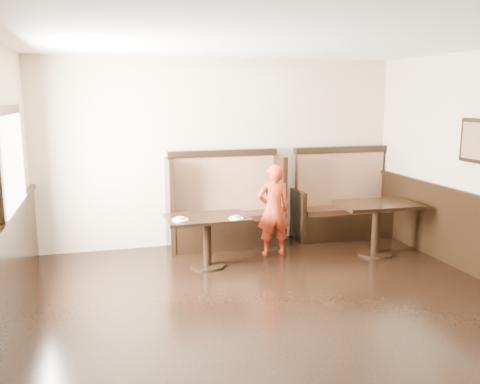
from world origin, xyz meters
name	(u,v)px	position (x,y,z in m)	size (l,w,h in m)	color
ground	(311,345)	(0.00, 0.00, 0.00)	(7.00, 7.00, 0.00)	black
room_shell	(271,268)	(-0.30, 0.28, 0.67)	(7.00, 7.00, 7.00)	#C6B690
booth_main	(225,211)	(0.00, 3.30, 0.53)	(1.75, 0.72, 1.45)	black
booth_neighbor	(342,207)	(1.95, 3.29, 0.48)	(1.65, 0.72, 1.45)	black
table_main	(207,228)	(-0.47, 2.38, 0.53)	(1.09, 0.69, 0.69)	black
table_neighbor	(376,216)	(1.97, 2.27, 0.56)	(1.11, 0.75, 0.76)	black
child	(273,210)	(0.55, 2.66, 0.65)	(0.48, 0.31, 1.31)	#AF2E12
pizza_plate_left	(180,219)	(-0.84, 2.29, 0.70)	(0.21, 0.21, 0.04)	white
pizza_plate_right	(236,218)	(-0.13, 2.17, 0.70)	(0.20, 0.20, 0.04)	white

